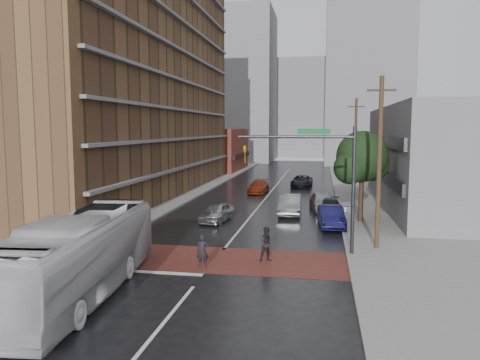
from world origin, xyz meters
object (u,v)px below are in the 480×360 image
(pedestrian_a, at_px, (203,251))
(car_travel_b, at_px, (290,205))
(car_parked_mid, at_px, (330,207))
(car_travel_c, at_px, (259,187))
(pedestrian_b, at_px, (267,244))
(car_parked_far, at_px, (322,201))
(transit_bus, at_px, (79,256))
(suv_travel, at_px, (302,181))
(car_travel_a, at_px, (217,212))
(car_parked_near, at_px, (331,217))

(pedestrian_a, distance_m, car_travel_b, 15.85)
(car_parked_mid, bearing_deg, car_travel_c, 125.23)
(pedestrian_b, bearing_deg, car_travel_b, 68.27)
(pedestrian_a, distance_m, pedestrian_b, 3.54)
(car_travel_c, xyz_separation_m, car_parked_far, (6.89, -10.03, 0.13))
(pedestrian_b, height_order, car_travel_b, pedestrian_b)
(transit_bus, distance_m, suv_travel, 39.60)
(car_travel_c, distance_m, suv_travel, 7.40)
(car_travel_b, xyz_separation_m, car_travel_c, (-4.30, 12.62, -0.14))
(suv_travel, bearing_deg, pedestrian_b, -88.17)
(pedestrian_a, xyz_separation_m, car_parked_far, (5.97, 18.07, -0.04))
(suv_travel, bearing_deg, pedestrian_a, -93.37)
(pedestrian_b, distance_m, car_travel_b, 13.81)
(pedestrian_a, xyz_separation_m, car_travel_a, (-1.91, 11.63, -0.13))
(pedestrian_a, relative_size, car_parked_far, 0.36)
(car_travel_a, height_order, car_travel_b, car_travel_b)
(car_parked_mid, bearing_deg, car_parked_far, 114.08)
(pedestrian_b, xyz_separation_m, car_travel_b, (0.26, 13.80, -0.10))
(car_parked_near, bearing_deg, car_travel_a, 170.53)
(pedestrian_a, distance_m, suv_travel, 34.19)
(suv_travel, xyz_separation_m, car_parked_near, (3.08, -22.95, 0.06))
(car_travel_a, xyz_separation_m, car_parked_mid, (8.54, 4.79, -0.11))
(car_parked_near, bearing_deg, car_parked_far, 89.78)
(pedestrian_b, bearing_deg, transit_bus, -158.46)
(pedestrian_a, relative_size, pedestrian_b, 0.92)
(car_travel_c, bearing_deg, suv_travel, 55.96)
(car_travel_c, height_order, car_parked_mid, car_travel_c)
(transit_bus, bearing_deg, car_travel_c, 78.97)
(car_parked_mid, bearing_deg, car_parked_near, -87.65)
(transit_bus, xyz_separation_m, car_parked_mid, (10.71, 21.27, -1.11))
(car_parked_mid, bearing_deg, car_travel_b, -161.44)
(car_travel_b, distance_m, suv_travel, 18.52)
(transit_bus, xyz_separation_m, pedestrian_b, (7.20, 6.52, -0.80))
(car_travel_c, distance_m, car_parked_mid, 13.91)
(pedestrian_b, relative_size, car_travel_a, 0.44)
(car_travel_b, xyz_separation_m, car_parked_mid, (3.25, 0.94, -0.21))
(car_travel_c, relative_size, car_parked_mid, 1.10)
(car_parked_near, distance_m, car_parked_far, 7.05)
(car_travel_a, bearing_deg, car_parked_far, 46.81)
(pedestrian_b, relative_size, car_parked_far, 0.39)
(pedestrian_b, relative_size, car_parked_near, 0.39)
(pedestrian_b, distance_m, suv_travel, 32.33)
(pedestrian_b, height_order, suv_travel, pedestrian_b)
(car_travel_b, height_order, car_parked_near, car_travel_b)
(pedestrian_b, height_order, car_travel_a, pedestrian_b)
(pedestrian_a, xyz_separation_m, pedestrian_b, (3.12, 1.68, 0.07))
(car_travel_a, xyz_separation_m, car_travel_b, (5.29, 3.85, 0.10))
(pedestrian_a, relative_size, car_parked_mid, 0.40)
(pedestrian_b, distance_m, car_parked_mid, 15.16)
(transit_bus, relative_size, car_travel_a, 2.92)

